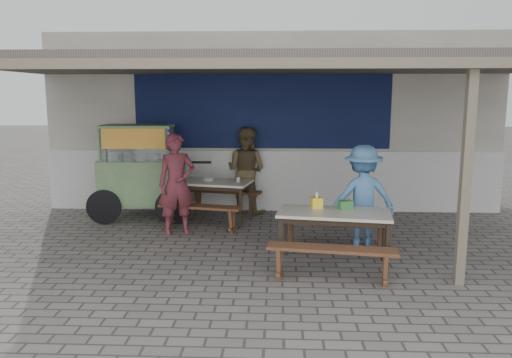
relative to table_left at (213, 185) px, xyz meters
The scene contains 17 objects.
ground 2.37m from the table_left, 62.55° to the right, with size 60.00×60.00×0.00m, color slate.
back_wall 2.15m from the table_left, 56.23° to the left, with size 9.00×1.28×3.50m.
warung_roof 2.56m from the table_left, 46.41° to the right, with size 9.00×4.21×2.81m.
table_left is the anchor object (origin of this frame).
bench_left_street 0.77m from the table_left, 101.78° to the right, with size 1.46×0.57×0.45m.
bench_left_wall 0.77m from the table_left, 78.22° to the left, with size 1.46×0.57×0.45m.
table_right 3.00m from the table_left, 50.04° to the right, with size 1.58×0.93×0.75m.
bench_right_street 3.48m from the table_left, 57.99° to the right, with size 1.62×0.51×0.45m.
bench_right_wall 2.64m from the table_left, 39.49° to the right, with size 1.62×0.51×0.45m.
vendor_cart 1.40m from the table_left, behind, with size 2.19×0.92×1.75m.
patron_street_side 0.99m from the table_left, 120.93° to the right, with size 0.61×0.40×1.68m, color maroon.
patron_wall_side 0.93m from the table_left, 53.29° to the left, with size 0.82×0.64×1.68m, color brown.
patron_right_table 2.86m from the table_left, 31.78° to the right, with size 1.01×0.58×1.57m, color #4E82BA.
tissue_box 2.69m from the table_left, 50.52° to the right, with size 0.15×0.15×0.15m, color yellow.
donation_box 3.01m from the table_left, 45.93° to the right, with size 0.18×0.12×0.12m, color #34763B.
condiment_jar 0.47m from the table_left, ahead, with size 0.07×0.07×0.08m, color silver.
condiment_bowl 0.14m from the table_left, 156.33° to the left, with size 0.21×0.21×0.05m, color white.
Camera 1 is at (0.12, -6.84, 2.30)m, focal length 35.00 mm.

